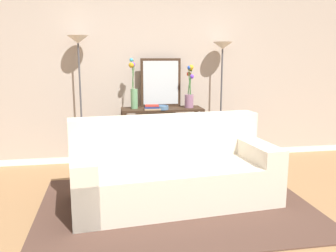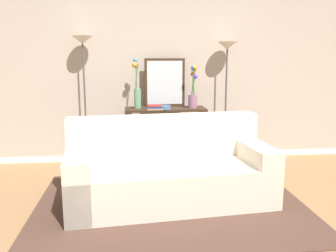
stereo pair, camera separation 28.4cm
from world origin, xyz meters
name	(u,v)px [view 2 (the right image)]	position (x,y,z in m)	size (l,w,h in m)	color
ground_plane	(179,233)	(0.00, 0.00, -0.01)	(16.00, 16.00, 0.02)	#9E754C
back_wall	(158,63)	(0.00, 2.38, 1.41)	(12.00, 0.15, 2.82)	white
area_rug	(171,206)	(-0.01, 0.56, 0.01)	(2.75, 1.99, 0.01)	#51382D
couch	(169,172)	(-0.02, 0.72, 0.31)	(2.17, 1.10, 0.88)	beige
console_table	(165,126)	(0.07, 2.00, 0.56)	(1.11, 0.40, 0.81)	#382619
floor_lamp_left	(83,65)	(-1.02, 2.09, 1.40)	(0.28, 0.28, 1.78)	#4C4C51
floor_lamp_right	(227,68)	(0.95, 2.09, 1.34)	(0.28, 0.28, 1.71)	#4C4C51
wall_mirror	(165,83)	(0.08, 2.17, 1.15)	(0.56, 0.02, 0.67)	#382619
vase_tall_flowers	(137,89)	(-0.31, 2.03, 1.07)	(0.12, 0.12, 0.68)	#669E6B
vase_short_flowers	(193,92)	(0.46, 2.00, 1.02)	(0.13, 0.14, 0.59)	gray
fruit_bowl	(165,107)	(0.06, 1.87, 0.84)	(0.17, 0.17, 0.06)	#4C7093
book_stack	(155,107)	(-0.08, 1.87, 0.84)	(0.23, 0.14, 0.07)	tan
book_row_under_console	(143,161)	(-0.24, 2.00, 0.06)	(0.26, 0.18, 0.13)	tan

